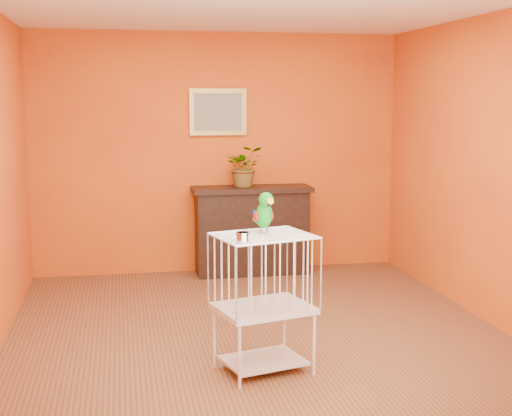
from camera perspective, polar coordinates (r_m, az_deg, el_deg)
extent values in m
plane|color=brown|center=(5.87, 0.08, -10.04)|extent=(4.50, 4.50, 0.00)
plane|color=#D05B13|center=(7.80, -3.06, 4.38)|extent=(4.00, 0.00, 4.00)
plane|color=#D05B13|center=(3.43, 7.22, -1.23)|extent=(4.00, 0.00, 4.00)
plane|color=#D05B13|center=(6.28, 18.32, 2.90)|extent=(0.00, 4.50, 4.50)
plane|color=white|center=(5.61, 0.09, 16.01)|extent=(4.50, 4.50, 0.00)
cube|color=black|center=(7.75, -0.34, -1.97)|extent=(1.20, 0.40, 0.90)
cube|color=black|center=(7.68, -0.34, 1.52)|extent=(1.28, 0.46, 0.05)
cube|color=black|center=(7.58, -0.09, -2.22)|extent=(0.84, 0.02, 0.45)
cube|color=#572518|center=(7.68, -2.11, -2.83)|extent=(0.05, 0.18, 0.28)
cube|color=#324F27|center=(7.69, -1.52, -2.81)|extent=(0.05, 0.18, 0.28)
cube|color=#572518|center=(7.71, -0.86, -2.79)|extent=(0.05, 0.18, 0.28)
cube|color=#324F27|center=(7.73, -0.13, -2.76)|extent=(0.05, 0.18, 0.28)
cube|color=#572518|center=(7.75, 0.60, -2.73)|extent=(0.05, 0.18, 0.28)
imported|color=#26722D|center=(7.69, -0.96, 3.01)|extent=(0.41, 0.45, 0.34)
cube|color=#A68F3B|center=(7.75, -3.06, 7.68)|extent=(0.62, 0.03, 0.50)
cube|color=gray|center=(7.74, -3.04, 7.68)|extent=(0.52, 0.01, 0.40)
cube|color=silver|center=(5.10, 0.60, -12.08)|extent=(0.62, 0.53, 0.02)
cube|color=silver|center=(4.98, 0.61, -8.03)|extent=(0.73, 0.63, 0.04)
cube|color=silver|center=(4.86, 0.62, -2.24)|extent=(0.73, 0.63, 0.01)
cylinder|color=silver|center=(4.75, -1.32, -11.87)|extent=(0.02, 0.02, 0.43)
cylinder|color=silver|center=(5.00, 4.69, -10.84)|extent=(0.02, 0.02, 0.43)
cylinder|color=silver|center=(5.13, -3.37, -10.31)|extent=(0.02, 0.02, 0.43)
cylinder|color=silver|center=(5.36, 2.30, -9.46)|extent=(0.02, 0.02, 0.43)
cylinder|color=silver|center=(4.60, -1.05, -2.33)|extent=(0.09, 0.09, 0.06)
cylinder|color=#59544C|center=(4.91, 0.40, -1.84)|extent=(0.01, 0.01, 0.04)
cylinder|color=#59544C|center=(4.93, 0.90, -1.80)|extent=(0.01, 0.01, 0.04)
ellipsoid|color=#0A991C|center=(4.90, 0.65, -0.57)|extent=(0.14, 0.18, 0.21)
ellipsoid|color=#0A991C|center=(4.86, 0.81, 0.67)|extent=(0.12, 0.13, 0.10)
cone|color=orange|center=(4.81, 1.05, 0.47)|extent=(0.06, 0.08, 0.07)
cone|color=black|center=(4.83, 0.99, 0.27)|extent=(0.03, 0.03, 0.03)
sphere|color=black|center=(4.82, 0.52, 0.75)|extent=(0.01, 0.01, 0.01)
sphere|color=black|center=(4.85, 1.28, 0.80)|extent=(0.01, 0.01, 0.01)
ellipsoid|color=#A50C0C|center=(4.89, -0.01, -0.70)|extent=(0.04, 0.07, 0.07)
ellipsoid|color=navy|center=(4.93, 1.22, -0.62)|extent=(0.04, 0.07, 0.07)
cone|color=#0A991C|center=(4.98, 0.33, -1.24)|extent=(0.09, 0.16, 0.11)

